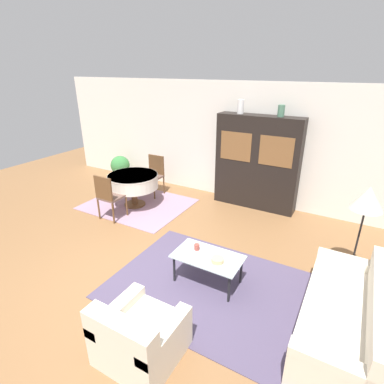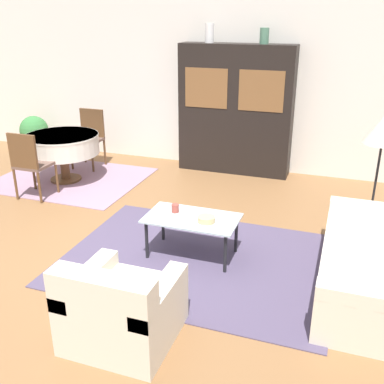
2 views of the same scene
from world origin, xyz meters
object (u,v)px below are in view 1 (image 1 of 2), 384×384
Objects in this scene: couch at (347,318)px; coffee_table at (208,259)px; armchair at (139,337)px; dining_chair_far at (154,173)px; dining_table at (133,181)px; display_cabinet at (257,163)px; vase_tall at (241,107)px; dining_chair_near at (108,195)px; potted_plant at (120,166)px; bowl at (218,260)px; floor_lamp at (367,201)px; vase_short at (281,111)px; cup at (197,247)px.

couch reaches higher than coffee_table.
dining_chair_far reaches higher than armchair.
coffee_table is at bearing 87.89° from couch.
couch is 4.82m from dining_table.
couch is 1.96× the size of coffee_table.
vase_tall is at bearing 179.88° from display_cabinet.
potted_plant is (-1.37, 1.85, -0.14)m from dining_chair_near.
floor_lamp is at bearing 39.10° from bowl.
display_cabinet is 11.26× the size of bowl.
vase_tall is 1.25× the size of vase_short.
bowl is 5.01m from potted_plant.
bowl is at bearing -88.67° from vase_short.
coffee_table is 10.92× the size of cup.
cup is at bearing 162.51° from bowl.
couch is at bearing -10.71° from dining_chair_near.
floor_lamp is 6.28× the size of vase_short.
armchair is 0.82× the size of coffee_table.
armchair is 4.64m from dining_chair_far.
floor_lamp reaches higher than armchair.
display_cabinet is 2.12× the size of dining_chair_far.
coffee_table is at bearing -92.14° from vase_short.
coffee_table is (0.08, 1.48, 0.12)m from armchair.
bowl is 0.63× the size of vase_tall.
coffee_table is 0.25m from cup.
dining_chair_far is (-4.52, 2.42, 0.27)m from couch.
couch is 3.75m from display_cabinet.
floor_lamp is at bearing -12.92° from potted_plant.
dining_chair_near is at bearing 163.63° from coffee_table.
floor_lamp reaches higher than dining_chair_near.
cup is at bearing 162.64° from coffee_table.
display_cabinet is 2.90m from cup.
dining_table is at bearing 149.65° from coffee_table.
dining_table is at bearing -150.45° from display_cabinet.
vase_tall is (-0.92, 2.98, 1.70)m from bowl.
vase_tall is 0.40× the size of potted_plant.
dining_chair_near is 4.18× the size of vase_short.
vase_short is (-0.07, 2.98, 1.67)m from bowl.
vase_short is at bearing 30.05° from couch.
coffee_table is 1.39× the size of potted_plant.
dining_table is 2.85m from vase_tall.
dining_chair_near reaches higher than dining_table.
display_cabinet reaches higher than dining_chair_far.
floor_lamp is 7.97× the size of bowl.
armchair is at bearing -49.51° from dining_table.
cup is at bearing 137.16° from dining_chair_far.
potted_plant is (-3.97, 4.12, 0.13)m from armchair.
armchair is at bearing 126.32° from couch.
dining_table is (-4.52, 1.64, 0.31)m from couch.
vase_short reaches higher than dining_table.
cup is 0.42m from bowl.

